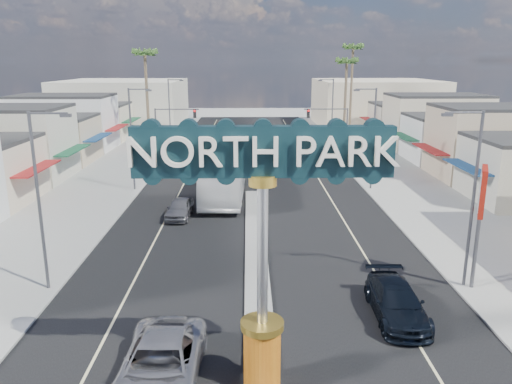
{
  "coord_description": "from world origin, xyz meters",
  "views": [
    {
      "loc": [
        -0.47,
        -13.37,
        11.26
      ],
      "look_at": [
        -0.05,
        11.59,
        4.67
      ],
      "focal_mm": 35.0,
      "sensor_mm": 36.0,
      "label": 1
    }
  ],
  "objects_px": {
    "gateway_sign": "(263,230)",
    "car_parked_left": "(180,208)",
    "traffic_signal_left": "(172,124)",
    "streetlight_l_near": "(41,193)",
    "streetlight_r_near": "(471,191)",
    "streetlight_l_mid": "(133,134)",
    "palm_right_far": "(353,53)",
    "streetlight_r_mid": "(372,134)",
    "palm_right_mid": "(347,66)",
    "streetlight_l_far": "(171,110)",
    "bank_pylon_sign": "(482,198)",
    "city_bus": "(225,173)",
    "suv_left": "(160,365)",
    "traffic_signal_right": "(331,123)",
    "suv_right": "(396,302)",
    "streetlight_r_far": "(331,110)",
    "palm_left_far": "(145,59)"
  },
  "relations": [
    {
      "from": "palm_right_far",
      "to": "city_bus",
      "type": "height_order",
      "value": "palm_right_far"
    },
    {
      "from": "streetlight_r_mid",
      "to": "palm_right_mid",
      "type": "xyz_separation_m",
      "value": [
        2.57,
        26.0,
        5.54
      ]
    },
    {
      "from": "streetlight_r_near",
      "to": "city_bus",
      "type": "bearing_deg",
      "value": 125.03
    },
    {
      "from": "streetlight_l_near",
      "to": "palm_right_mid",
      "type": "bearing_deg",
      "value": 63.01
    },
    {
      "from": "streetlight_l_mid",
      "to": "gateway_sign",
      "type": "bearing_deg",
      "value": -69.58
    },
    {
      "from": "bank_pylon_sign",
      "to": "streetlight_l_mid",
      "type": "bearing_deg",
      "value": 160.63
    },
    {
      "from": "streetlight_l_mid",
      "to": "streetlight_l_far",
      "type": "bearing_deg",
      "value": 90.0
    },
    {
      "from": "gateway_sign",
      "to": "streetlight_r_near",
      "type": "distance_m",
      "value": 13.19
    },
    {
      "from": "gateway_sign",
      "to": "traffic_signal_left",
      "type": "distance_m",
      "value": 43.04
    },
    {
      "from": "streetlight_r_mid",
      "to": "city_bus",
      "type": "relative_size",
      "value": 0.66
    },
    {
      "from": "streetlight_l_mid",
      "to": "palm_left_far",
      "type": "xyz_separation_m",
      "value": [
        -2.57,
        20.0,
        6.43
      ]
    },
    {
      "from": "suv_right",
      "to": "city_bus",
      "type": "relative_size",
      "value": 0.39
    },
    {
      "from": "streetlight_l_far",
      "to": "suv_left",
      "type": "bearing_deg",
      "value": -82.19
    },
    {
      "from": "streetlight_l_mid",
      "to": "palm_right_far",
      "type": "xyz_separation_m",
      "value": [
        25.43,
        32.0,
        7.32
      ]
    },
    {
      "from": "gateway_sign",
      "to": "car_parked_left",
      "type": "xyz_separation_m",
      "value": [
        -5.5,
        20.02,
        -5.21
      ]
    },
    {
      "from": "streetlight_r_far",
      "to": "suv_right",
      "type": "distance_m",
      "value": 45.48
    },
    {
      "from": "traffic_signal_right",
      "to": "palm_right_mid",
      "type": "relative_size",
      "value": 0.5
    },
    {
      "from": "streetlight_r_mid",
      "to": "streetlight_l_near",
      "type": "bearing_deg",
      "value": -136.21
    },
    {
      "from": "streetlight_l_far",
      "to": "streetlight_r_mid",
      "type": "bearing_deg",
      "value": -46.52
    },
    {
      "from": "streetlight_l_far",
      "to": "streetlight_r_mid",
      "type": "relative_size",
      "value": 1.0
    },
    {
      "from": "traffic_signal_left",
      "to": "streetlight_r_far",
      "type": "height_order",
      "value": "streetlight_r_far"
    },
    {
      "from": "gateway_sign",
      "to": "streetlight_r_mid",
      "type": "relative_size",
      "value": 1.02
    },
    {
      "from": "suv_right",
      "to": "car_parked_left",
      "type": "bearing_deg",
      "value": 128.98
    },
    {
      "from": "streetlight_l_near",
      "to": "suv_right",
      "type": "bearing_deg",
      "value": -10.48
    },
    {
      "from": "traffic_signal_left",
      "to": "streetlight_r_far",
      "type": "xyz_separation_m",
      "value": [
        19.62,
        8.01,
        0.79
      ]
    },
    {
      "from": "streetlight_r_near",
      "to": "traffic_signal_right",
      "type": "bearing_deg",
      "value": 92.1
    },
    {
      "from": "traffic_signal_right",
      "to": "palm_left_far",
      "type": "height_order",
      "value": "palm_left_far"
    },
    {
      "from": "streetlight_r_mid",
      "to": "palm_right_mid",
      "type": "relative_size",
      "value": 0.74
    },
    {
      "from": "streetlight_l_far",
      "to": "suv_left",
      "type": "height_order",
      "value": "streetlight_l_far"
    },
    {
      "from": "suv_right",
      "to": "palm_right_far",
      "type": "bearing_deg",
      "value": 82.09
    },
    {
      "from": "city_bus",
      "to": "traffic_signal_left",
      "type": "bearing_deg",
      "value": 114.79
    },
    {
      "from": "traffic_signal_left",
      "to": "palm_right_far",
      "type": "distance_m",
      "value": 31.22
    },
    {
      "from": "streetlight_r_far",
      "to": "gateway_sign",
      "type": "bearing_deg",
      "value": -101.78
    },
    {
      "from": "bank_pylon_sign",
      "to": "gateway_sign",
      "type": "bearing_deg",
      "value": -120.32
    },
    {
      "from": "suv_right",
      "to": "city_bus",
      "type": "bearing_deg",
      "value": 113.13
    },
    {
      "from": "streetlight_r_mid",
      "to": "city_bus",
      "type": "xyz_separation_m",
      "value": [
        -12.89,
        -1.61,
        -3.17
      ]
    },
    {
      "from": "streetlight_l_near",
      "to": "streetlight_r_mid",
      "type": "relative_size",
      "value": 1.0
    },
    {
      "from": "streetlight_l_mid",
      "to": "streetlight_r_mid",
      "type": "height_order",
      "value": "same"
    },
    {
      "from": "palm_right_mid",
      "to": "streetlight_l_far",
      "type": "bearing_deg",
      "value": -170.31
    },
    {
      "from": "traffic_signal_left",
      "to": "streetlight_l_near",
      "type": "xyz_separation_m",
      "value": [
        -1.25,
        -33.99,
        0.79
      ]
    },
    {
      "from": "traffic_signal_right",
      "to": "streetlight_r_far",
      "type": "height_order",
      "value": "streetlight_r_far"
    },
    {
      "from": "palm_right_far",
      "to": "bank_pylon_sign",
      "type": "xyz_separation_m",
      "value": [
        -4.14,
        -52.3,
        -7.58
      ]
    },
    {
      "from": "city_bus",
      "to": "palm_left_far",
      "type": "bearing_deg",
      "value": 117.47
    },
    {
      "from": "gateway_sign",
      "to": "streetlight_r_near",
      "type": "xyz_separation_m",
      "value": [
        10.43,
        8.02,
        -0.86
      ]
    },
    {
      "from": "streetlight_r_near",
      "to": "suv_right",
      "type": "distance_m",
      "value": 6.78
    },
    {
      "from": "suv_left",
      "to": "bank_pylon_sign",
      "type": "distance_m",
      "value": 16.78
    },
    {
      "from": "traffic_signal_left",
      "to": "palm_right_mid",
      "type": "distance_m",
      "value": 26.01
    },
    {
      "from": "palm_right_mid",
      "to": "traffic_signal_right",
      "type": "bearing_deg",
      "value": -107.63
    },
    {
      "from": "palm_right_far",
      "to": "suv_left",
      "type": "xyz_separation_m",
      "value": [
        -18.59,
        -59.84,
        -11.54
      ]
    },
    {
      "from": "traffic_signal_left",
      "to": "car_parked_left",
      "type": "distance_m",
      "value": 22.58
    }
  ]
}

